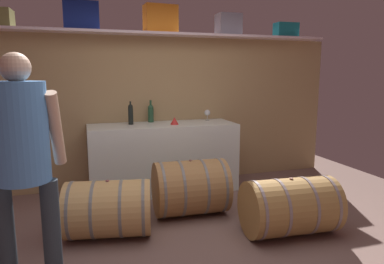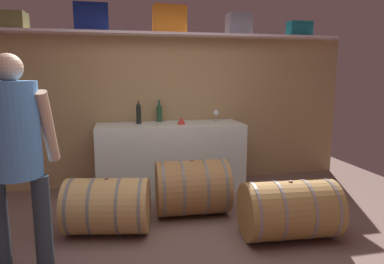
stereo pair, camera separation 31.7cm
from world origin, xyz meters
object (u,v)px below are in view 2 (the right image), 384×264
object	(u,v)px
wine_bottle_green	(159,112)
wine_barrel_far	(108,206)
wine_barrel_near	(192,187)
wine_glass	(216,113)
toolcase_teal	(299,29)
toolcase_olive	(11,21)
work_cabinet	(170,157)
toolcase_navy	(91,17)
toolcase_orange	(169,19)
wine_bottle_dark	(139,113)
wine_barrel_flank	(289,210)
toolcase_grey	(239,24)
red_funnel	(181,121)
winemaker_pouring	(15,147)

from	to	relation	value
wine_bottle_green	wine_barrel_far	distance (m)	1.75
wine_barrel_near	wine_glass	bearing A→B (deg)	63.65
toolcase_teal	wine_bottle_green	distance (m)	2.37
toolcase_olive	toolcase_teal	size ratio (longest dim) A/B	1.06
work_cabinet	wine_barrel_far	distance (m)	1.44
toolcase_navy	wine_barrel_near	xyz separation A→B (m)	(1.07, -1.13, -1.96)
wine_bottle_green	wine_glass	size ratio (longest dim) A/B	1.95
toolcase_orange	wine_barrel_far	world-z (taller)	toolcase_orange
work_cabinet	wine_bottle_dark	distance (m)	0.72
toolcase_navy	wine_barrel_near	world-z (taller)	toolcase_navy
toolcase_teal	wine_barrel_flank	bearing A→B (deg)	-117.21
toolcase_orange	wine_barrel_far	size ratio (longest dim) A/B	0.48
toolcase_orange	toolcase_teal	size ratio (longest dim) A/B	1.28
wine_bottle_dark	wine_barrel_far	size ratio (longest dim) A/B	0.34
toolcase_grey	work_cabinet	distance (m)	2.07
wine_barrel_far	toolcase_orange	bearing A→B (deg)	69.78
wine_glass	red_funnel	distance (m)	0.59
work_cabinet	toolcase_grey	bearing A→B (deg)	13.29
toolcase_navy	wine_barrel_far	xyz separation A→B (m)	(0.15, -1.42, -1.99)
toolcase_teal	toolcase_navy	bearing A→B (deg)	-178.10
wine_bottle_dark	wine_barrel_flank	bearing A→B (deg)	-53.92
wine_glass	red_funnel	xyz separation A→B (m)	(-0.54, -0.24, -0.06)
toolcase_navy	wine_glass	distance (m)	2.07
toolcase_grey	work_cabinet	size ratio (longest dim) A/B	0.17
wine_bottle_dark	winemaker_pouring	xyz separation A→B (m)	(-1.00, -2.00, 0.00)
winemaker_pouring	wine_barrel_near	bearing A→B (deg)	39.98
toolcase_orange	winemaker_pouring	size ratio (longest dim) A/B	0.25
toolcase_orange	wine_barrel_flank	world-z (taller)	toolcase_orange
toolcase_orange	wine_barrel_near	world-z (taller)	toolcase_orange
wine_bottle_dark	wine_barrel_flank	size ratio (longest dim) A/B	0.33
wine_barrel_flank	wine_bottle_green	bearing A→B (deg)	121.39
wine_barrel_flank	winemaker_pouring	bearing A→B (deg)	-170.39
wine_barrel_flank	wine_glass	bearing A→B (deg)	100.02
toolcase_teal	red_funnel	bearing A→B (deg)	-168.27
wine_barrel_near	winemaker_pouring	bearing A→B (deg)	-143.93
wine_bottle_dark	winemaker_pouring	distance (m)	2.24
toolcase_grey	toolcase_teal	distance (m)	0.93
wine_barrel_flank	work_cabinet	bearing A→B (deg)	121.72
wine_bottle_green	wine_barrel_flank	xyz separation A→B (m)	(1.00, -1.90, -0.75)
toolcase_grey	wine_barrel_near	world-z (taller)	toolcase_grey
toolcase_navy	winemaker_pouring	distance (m)	2.50
wine_bottle_dark	wine_glass	world-z (taller)	wine_bottle_dark
toolcase_orange	wine_bottle_green	world-z (taller)	toolcase_orange
work_cabinet	wine_barrel_near	xyz separation A→B (m)	(0.11, -0.89, -0.14)
toolcase_olive	wine_bottle_dark	distance (m)	1.91
toolcase_navy	toolcase_grey	size ratio (longest dim) A/B	1.31
work_cabinet	wine_barrel_flank	xyz separation A→B (m)	(0.89, -1.66, -0.17)
wine_barrel_near	wine_barrel_far	size ratio (longest dim) A/B	0.92
wine_bottle_green	wine_barrel_near	xyz separation A→B (m)	(0.22, -1.13, -0.72)
toolcase_grey	wine_barrel_far	distance (m)	3.03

